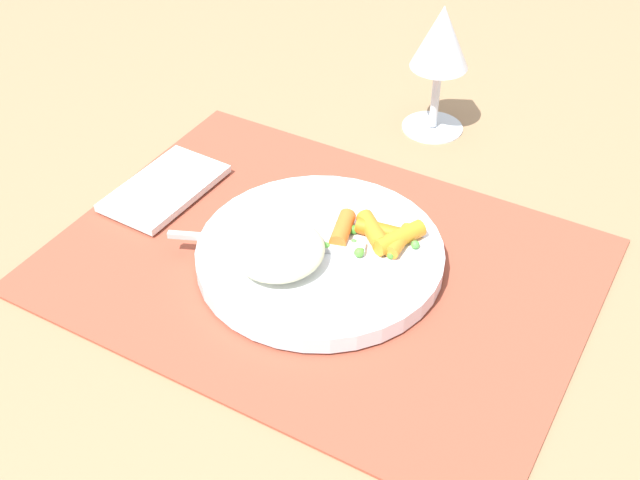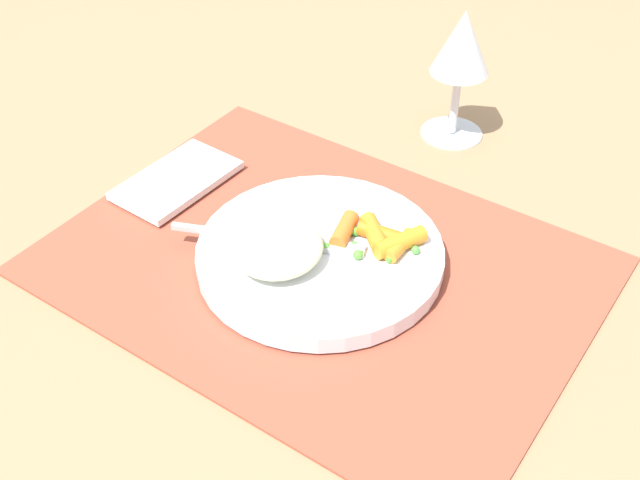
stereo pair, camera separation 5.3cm
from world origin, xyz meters
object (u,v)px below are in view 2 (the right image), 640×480
at_px(napkin, 177,180).
at_px(wine_glass, 462,49).
at_px(plate, 320,255).
at_px(carrot_portion, 379,237).
at_px(rice_mound, 278,248).
at_px(fork, 287,241).

bearing_deg(napkin, wine_glass, 53.77).
bearing_deg(plate, carrot_portion, 41.79).
distance_m(rice_mound, wine_glass, 0.33).
relative_size(wine_glass, napkin, 1.17).
height_order(plate, fork, fork).
bearing_deg(rice_mound, plate, 58.37).
bearing_deg(fork, wine_glass, 85.49).
height_order(carrot_portion, napkin, carrot_portion).
height_order(fork, wine_glass, wine_glass).
distance_m(rice_mound, carrot_portion, 0.10).
xyz_separation_m(fork, wine_glass, (0.02, 0.30, 0.09)).
distance_m(plate, rice_mound, 0.05).
relative_size(rice_mound, wine_glass, 0.56).
distance_m(fork, wine_glass, 0.31).
distance_m(plate, napkin, 0.20).
xyz_separation_m(rice_mound, fork, (-0.01, 0.02, -0.01)).
bearing_deg(wine_glass, napkin, -126.23).
bearing_deg(rice_mound, carrot_portion, 48.86).
bearing_deg(plate, rice_mound, -121.63).
bearing_deg(fork, rice_mound, -73.21).
height_order(carrot_portion, fork, carrot_portion).
xyz_separation_m(plate, carrot_portion, (0.04, 0.04, 0.02)).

